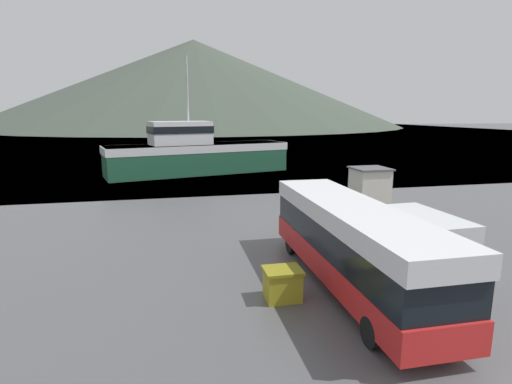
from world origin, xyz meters
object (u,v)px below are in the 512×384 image
Objects in this scene: tour_bus at (350,241)px; dock_kiosk at (370,184)px; storage_bin at (283,284)px; fishing_boat at (196,153)px; delivery_van at (415,235)px.

tour_bus is 15.92m from dock_kiosk.
fishing_boat is at bearing 91.63° from storage_bin.
fishing_boat reaches higher than tour_bus.
delivery_van is at bearing 23.99° from tour_bus.
dock_kiosk is (10.89, 14.25, 0.67)m from storage_bin.
storage_bin is (-2.79, -0.55, -1.22)m from tour_bus.
tour_bus is 8.49× the size of storage_bin.
tour_bus reaches higher than storage_bin.
tour_bus is 0.56× the size of fishing_boat.
dock_kiosk is at bearing 59.85° from tour_bus.
delivery_van is 0.30× the size of fishing_boat.
tour_bus is 4.25m from delivery_van.
storage_bin is at bearing -12.54° from fishing_boat.
fishing_boat is (-3.66, 30.16, 0.43)m from tour_bus.
dock_kiosk is (11.76, -16.46, -0.98)m from fishing_boat.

